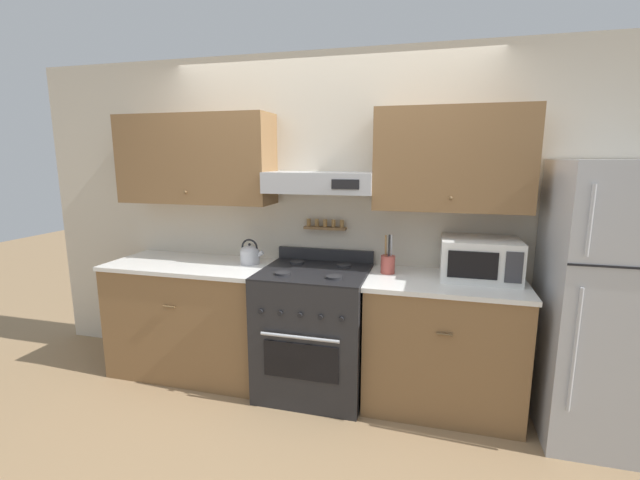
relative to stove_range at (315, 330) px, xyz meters
name	(u,v)px	position (x,y,z in m)	size (l,w,h in m)	color
ground_plane	(303,410)	(0.00, -0.30, -0.47)	(16.00, 16.00, 0.00)	#937551
wall_back	(319,199)	(-0.05, 0.32, 0.96)	(5.20, 0.46, 2.55)	beige
counter_left	(194,317)	(-1.04, 0.04, -0.01)	(1.30, 0.67, 0.93)	brown
counter_right	(442,343)	(0.93, 0.04, -0.01)	(1.07, 0.67, 0.93)	brown
stove_range	(315,330)	(0.00, 0.00, 0.00)	(0.78, 0.73, 1.04)	#232326
refrigerator	(605,303)	(1.88, -0.03, 0.40)	(0.68, 0.77, 1.74)	#ADAFB5
tea_kettle	(250,254)	(-0.56, 0.12, 0.53)	(0.20, 0.15, 0.20)	#B7B7BC
microwave	(480,259)	(1.15, 0.14, 0.59)	(0.52, 0.40, 0.28)	white
utensil_crock	(388,263)	(0.52, 0.12, 0.53)	(0.10, 0.10, 0.28)	#B24C42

